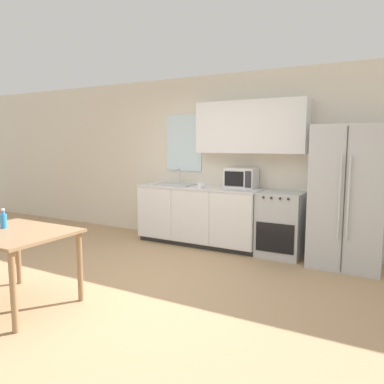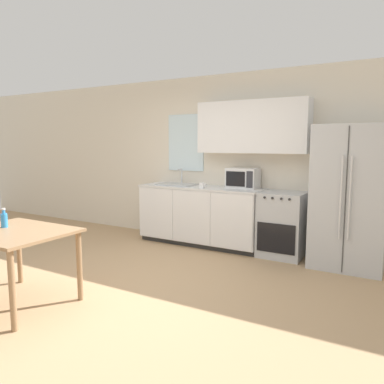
{
  "view_description": "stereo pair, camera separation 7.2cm",
  "coord_description": "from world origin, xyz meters",
  "views": [
    {
      "loc": [
        2.56,
        -3.21,
        1.61
      ],
      "look_at": [
        0.44,
        0.58,
        1.05
      ],
      "focal_mm": 35.0,
      "sensor_mm": 36.0,
      "label": 1
    },
    {
      "loc": [
        2.62,
        -3.18,
        1.61
      ],
      "look_at": [
        0.44,
        0.58,
        1.05
      ],
      "focal_mm": 35.0,
      "sensor_mm": 36.0,
      "label": 2
    }
  ],
  "objects": [
    {
      "name": "wall_back",
      "position": [
        0.09,
        2.3,
        1.44
      ],
      "size": [
        12.0,
        0.38,
        2.7
      ],
      "color": "beige",
      "rests_on": "ground_plane"
    },
    {
      "name": "kitchen_sink",
      "position": [
        -0.67,
        2.0,
        0.95
      ],
      "size": [
        0.63,
        0.39,
        0.26
      ],
      "color": "#B7BABC",
      "rests_on": "kitchen_counter"
    },
    {
      "name": "ground_plane",
      "position": [
        0.0,
        0.0,
        0.0
      ],
      "size": [
        12.0,
        12.0,
        0.0
      ],
      "primitive_type": "plane",
      "color": "tan"
    },
    {
      "name": "drink_bottle",
      "position": [
        -0.95,
        -0.88,
        0.84
      ],
      "size": [
        0.07,
        0.07,
        0.2
      ],
      "color": "#338CD8",
      "rests_on": "dining_table"
    },
    {
      "name": "microwave",
      "position": [
        0.44,
        2.12,
        1.09
      ],
      "size": [
        0.47,
        0.31,
        0.31
      ],
      "color": "silver",
      "rests_on": "kitchen_counter"
    },
    {
      "name": "refrigerator",
      "position": [
        1.98,
        1.96,
        0.93
      ],
      "size": [
        0.89,
        0.73,
        1.85
      ],
      "color": "silver",
      "rests_on": "ground_plane"
    },
    {
      "name": "kitchen_counter",
      "position": [
        -0.21,
        2.0,
        0.47
      ],
      "size": [
        2.03,
        0.64,
        0.94
      ],
      "color": "#333333",
      "rests_on": "ground_plane"
    },
    {
      "name": "dining_table",
      "position": [
        -0.74,
        -0.92,
        0.65
      ],
      "size": [
        1.1,
        0.88,
        0.76
      ],
      "color": "#997551",
      "rests_on": "ground_plane"
    },
    {
      "name": "oven_range",
      "position": [
        1.11,
        2.01,
        0.46
      ],
      "size": [
        0.61,
        0.6,
        0.93
      ],
      "color": "#B7BABC",
      "rests_on": "ground_plane"
    },
    {
      "name": "coffee_mug",
      "position": [
        -0.09,
        1.81,
        0.98
      ],
      "size": [
        0.11,
        0.08,
        0.08
      ],
      "color": "white",
      "rests_on": "kitchen_counter"
    }
  ]
}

